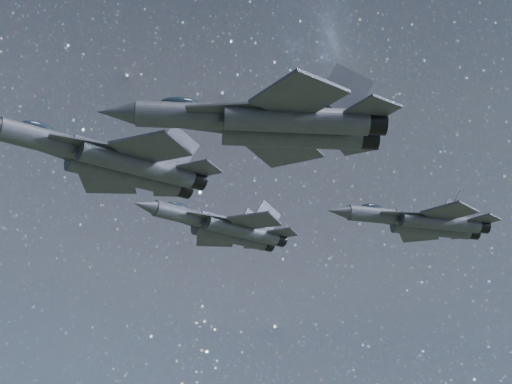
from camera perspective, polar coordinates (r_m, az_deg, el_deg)
name	(u,v)px	position (r m, az deg, el deg)	size (l,w,h in m)	color
jet_lead	(113,161)	(58.52, -10.37, 2.26)	(18.95, 13.05, 4.76)	#32343E
jet_left	(224,227)	(85.87, -2.31, -2.58)	(19.65, 13.42, 4.93)	#32343E
jet_right	(271,122)	(51.98, 1.08, 5.08)	(19.72, 13.21, 4.99)	#32343E
jet_slot	(423,222)	(81.04, 12.04, -2.12)	(17.85, 12.38, 4.48)	#32343E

